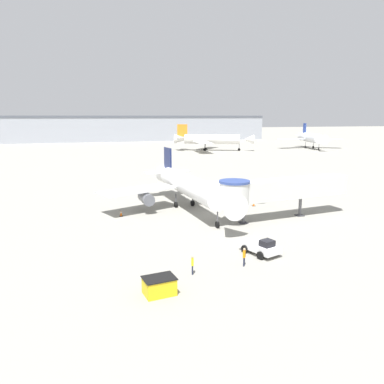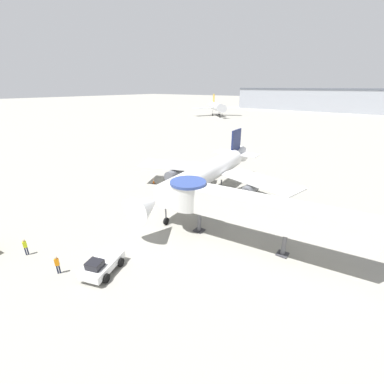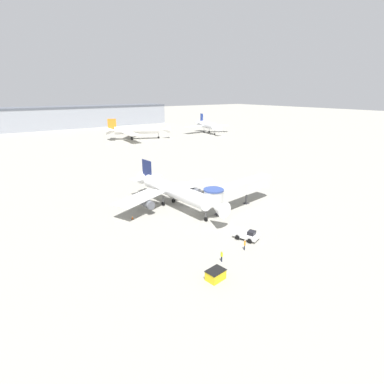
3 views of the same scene
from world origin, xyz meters
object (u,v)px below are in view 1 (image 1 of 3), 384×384
at_px(ground_crew_wing_walker, 244,256).
at_px(background_jet_blue_tail, 311,138).
at_px(main_airplane, 188,186).
at_px(traffic_cone_starboard_wing, 254,204).
at_px(jet_bridge, 277,189).
at_px(background_jet_orange_tail, 210,139).
at_px(traffic_cone_port_wing, 121,213).
at_px(ground_crew_marshaller, 192,264).
at_px(service_container_yellow, 159,286).
at_px(pushback_tug_white, 261,247).

height_order(ground_crew_wing_walker, background_jet_blue_tail, background_jet_blue_tail).
xyz_separation_m(main_airplane, traffic_cone_starboard_wing, (10.72, -0.89, -3.35)).
xyz_separation_m(jet_bridge, background_jet_blue_tail, (72.40, 100.49, 0.55)).
distance_m(background_jet_orange_tail, background_jet_blue_tail, 46.44).
bearing_deg(traffic_cone_port_wing, ground_crew_marshaller, -79.39).
xyz_separation_m(service_container_yellow, traffic_cone_port_wing, (-0.53, 25.43, -0.34)).
distance_m(service_container_yellow, traffic_cone_port_wing, 25.44).
xyz_separation_m(jet_bridge, ground_crew_marshaller, (-16.59, -14.86, -3.24)).
xyz_separation_m(pushback_tug_white, ground_crew_marshaller, (-8.37, -2.95, 0.24)).
distance_m(pushback_tug_white, ground_crew_marshaller, 8.87).
bearing_deg(jet_bridge, traffic_cone_starboard_wing, 79.70).
bearing_deg(jet_bridge, service_container_yellow, -145.94).
bearing_deg(jet_bridge, pushback_tug_white, -131.90).
bearing_deg(ground_crew_marshaller, service_container_yellow, 140.87).
relative_size(jet_bridge, pushback_tug_white, 4.38).
bearing_deg(background_jet_orange_tail, jet_bridge, -170.40).
bearing_deg(traffic_cone_starboard_wing, ground_crew_wing_walker, -117.61).
distance_m(traffic_cone_starboard_wing, ground_crew_wing_walker, 25.19).
distance_m(jet_bridge, background_jet_orange_tail, 107.10).
bearing_deg(background_jet_orange_tail, traffic_cone_port_wing, 177.74).
bearing_deg(ground_crew_marshaller, ground_crew_wing_walker, -73.04).
height_order(jet_bridge, traffic_cone_starboard_wing, jet_bridge).
relative_size(pushback_tug_white, service_container_yellow, 1.65).
relative_size(traffic_cone_starboard_wing, ground_crew_wing_walker, 0.44).
height_order(pushback_tug_white, background_jet_blue_tail, background_jet_blue_tail).
relative_size(traffic_cone_starboard_wing, background_jet_blue_tail, 0.03).
xyz_separation_m(traffic_cone_port_wing, ground_crew_wing_walker, (9.55, -21.99, 0.66)).
xyz_separation_m(ground_crew_wing_walker, background_jet_blue_tail, (83.65, 114.88, 3.77)).
height_order(jet_bridge, ground_crew_marshaller, jet_bridge).
bearing_deg(service_container_yellow, pushback_tug_white, 26.17).
relative_size(main_airplane, ground_crew_marshaller, 16.01).
relative_size(traffic_cone_port_wing, ground_crew_marshaller, 0.46).
height_order(pushback_tug_white, traffic_cone_port_wing, pushback_tug_white).
bearing_deg(ground_crew_wing_walker, traffic_cone_port_wing, -117.60).
relative_size(jet_bridge, ground_crew_wing_walker, 11.14).
relative_size(ground_crew_marshaller, background_jet_orange_tail, 0.06).
height_order(ground_crew_marshaller, background_jet_orange_tail, background_jet_orange_tail).
height_order(traffic_cone_starboard_wing, ground_crew_marshaller, ground_crew_marshaller).
distance_m(service_container_yellow, traffic_cone_starboard_wing, 33.03).
bearing_deg(traffic_cone_starboard_wing, service_container_yellow, -128.76).
bearing_deg(jet_bridge, main_airplane, 132.17).
bearing_deg(jet_bridge, background_jet_orange_tail, 68.61).
bearing_deg(ground_crew_wing_walker, service_container_yellow, -30.16).
height_order(traffic_cone_starboard_wing, background_jet_blue_tail, background_jet_blue_tail).
relative_size(service_container_yellow, traffic_cone_port_wing, 3.42).
relative_size(main_airplane, jet_bridge, 1.41).
distance_m(ground_crew_wing_walker, background_jet_blue_tail, 142.16).
relative_size(traffic_cone_starboard_wing, traffic_cone_port_wing, 0.96).
xyz_separation_m(traffic_cone_port_wing, background_jet_orange_tail, (46.88, 96.27, 4.37)).
bearing_deg(ground_crew_wing_walker, main_airplane, -143.40).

